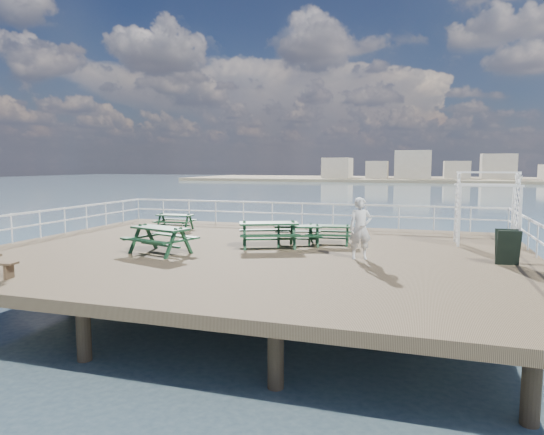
{
  "coord_description": "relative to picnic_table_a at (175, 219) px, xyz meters",
  "views": [
    {
      "loc": [
        5.48,
        -15.2,
        2.88
      ],
      "look_at": [
        0.61,
        0.23,
        1.1
      ],
      "focal_mm": 32.0,
      "sensor_mm": 36.0,
      "label": 1
    }
  ],
  "objects": [
    {
      "name": "ground",
      "position": [
        5.01,
        -3.76,
        -0.64
      ],
      "size": [
        18.0,
        14.0,
        0.3
      ],
      "primitive_type": "cube",
      "color": "brown",
      "rests_on": "ground"
    },
    {
      "name": "sea_backdrop",
      "position": [
        17.54,
        130.31,
        -1.0
      ],
      "size": [
        300.0,
        300.0,
        9.2
      ],
      "color": "#455F74",
      "rests_on": "ground"
    },
    {
      "name": "railing",
      "position": [
        4.94,
        -1.19,
        0.38
      ],
      "size": [
        17.77,
        13.76,
        1.1
      ],
      "color": "white",
      "rests_on": "ground"
    },
    {
      "name": "picnic_table_a",
      "position": [
        0.0,
        0.0,
        0.0
      ],
      "size": [
        1.65,
        1.36,
        0.77
      ],
      "rotation": [
        0.0,
        0.0,
        0.06
      ],
      "color": "#153A21",
      "rests_on": "ground"
    },
    {
      "name": "picnic_table_b",
      "position": [
        7.22,
        -1.78,
        0.01
      ],
      "size": [
        1.73,
        1.46,
        0.78
      ],
      "rotation": [
        0.0,
        0.0,
        0.12
      ],
      "color": "#153A21",
      "rests_on": "ground"
    },
    {
      "name": "picnic_table_c",
      "position": [
        5.34,
        -3.06,
        0.14
      ],
      "size": [
        2.5,
        2.28,
        0.99
      ],
      "rotation": [
        0.0,
        0.0,
        0.38
      ],
      "color": "#153A21",
      "rests_on": "ground"
    },
    {
      "name": "picnic_table_d",
      "position": [
        2.35,
        -5.25,
        0.13
      ],
      "size": [
        2.39,
        2.13,
        0.97
      ],
      "rotation": [
        0.0,
        0.0,
        -0.3
      ],
      "color": "#153A21",
      "rests_on": "ground"
    },
    {
      "name": "picnic_table_e",
      "position": [
        6.22,
        -2.38,
        0.03
      ],
      "size": [
        1.95,
        1.73,
        0.81
      ],
      "rotation": [
        0.0,
        0.0,
        0.27
      ],
      "color": "#153A21",
      "rests_on": "ground"
    },
    {
      "name": "trellis_arbor",
      "position": [
        12.61,
        -0.35,
        0.68
      ],
      "size": [
        2.17,
        1.24,
        2.63
      ],
      "rotation": [
        0.0,
        0.0,
        0.05
      ],
      "color": "white",
      "rests_on": "ground"
    },
    {
      "name": "sandwich_board",
      "position": [
        12.81,
        -3.85,
        0.01
      ],
      "size": [
        0.67,
        0.52,
        1.04
      ],
      "rotation": [
        0.0,
        0.0,
        0.08
      ],
      "color": "black",
      "rests_on": "ground"
    },
    {
      "name": "person",
      "position": [
        8.65,
        -4.23,
        0.45
      ],
      "size": [
        0.79,
        0.64,
        1.88
      ],
      "primitive_type": "imported",
      "rotation": [
        0.0,
        0.0,
        0.31
      ],
      "color": "silver",
      "rests_on": "ground"
    }
  ]
}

